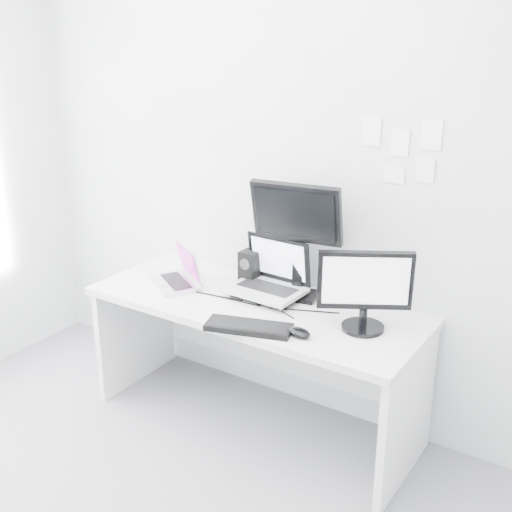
{
  "coord_description": "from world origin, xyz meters",
  "views": [
    {
      "loc": [
        1.73,
        -1.39,
        2.14
      ],
      "look_at": [
        0.02,
        1.23,
        1.0
      ],
      "focal_mm": 46.18,
      "sensor_mm": 36.0,
      "label": 1
    }
  ],
  "objects": [
    {
      "name": "keyboard",
      "position": [
        0.15,
        0.97,
        0.74
      ],
      "size": [
        0.44,
        0.27,
        0.03
      ],
      "primitive_type": "cube",
      "rotation": [
        0.0,
        0.0,
        0.31
      ],
      "color": "black",
      "rests_on": "desk"
    },
    {
      "name": "rear_monitor",
      "position": [
        0.14,
        1.44,
        1.05
      ],
      "size": [
        0.5,
        0.24,
        0.65
      ],
      "primitive_type": "cube",
      "rotation": [
        0.0,
        0.0,
        0.15
      ],
      "color": "black",
      "rests_on": "desk"
    },
    {
      "name": "wall_note_3",
      "position": [
        0.58,
        1.59,
        1.42
      ],
      "size": [
        0.11,
        0.0,
        0.08
      ],
      "primitive_type": "cube",
      "color": "white",
      "rests_on": "back_wall"
    },
    {
      "name": "macbook",
      "position": [
        -0.51,
        1.2,
        0.85
      ],
      "size": [
        0.39,
        0.37,
        0.24
      ],
      "primitive_type": "cube",
      "rotation": [
        0.0,
        0.0,
        -0.55
      ],
      "color": "silver",
      "rests_on": "desk"
    },
    {
      "name": "speaker",
      "position": [
        -0.16,
        1.44,
        0.83
      ],
      "size": [
        0.13,
        0.13,
        0.2
      ],
      "primitive_type": "cube",
      "rotation": [
        0.0,
        0.0,
        -0.43
      ],
      "color": "black",
      "rests_on": "desk"
    },
    {
      "name": "dell_laptop",
      "position": [
        0.01,
        1.33,
        0.89
      ],
      "size": [
        0.4,
        0.31,
        0.32
      ],
      "primitive_type": "cube",
      "rotation": [
        0.0,
        0.0,
        -0.04
      ],
      "color": "silver",
      "rests_on": "desk"
    },
    {
      "name": "samsung_monitor",
      "position": [
        0.61,
        1.27,
        0.93
      ],
      "size": [
        0.49,
        0.4,
        0.41
      ],
      "primitive_type": "cube",
      "rotation": [
        0.0,
        0.0,
        0.53
      ],
      "color": "black",
      "rests_on": "desk"
    },
    {
      "name": "mouse",
      "position": [
        0.39,
        1.04,
        0.75
      ],
      "size": [
        0.14,
        0.1,
        0.04
      ],
      "primitive_type": "ellipsoid",
      "rotation": [
        0.0,
        0.0,
        -0.23
      ],
      "color": "black",
      "rests_on": "desk"
    },
    {
      "name": "wall_note_4",
      "position": [
        0.74,
        1.59,
        1.46
      ],
      "size": [
        0.09,
        0.0,
        0.12
      ],
      "primitive_type": "cube",
      "color": "white",
      "rests_on": "back_wall"
    },
    {
      "name": "wall_note_0",
      "position": [
        0.45,
        1.59,
        1.62
      ],
      "size": [
        0.1,
        0.0,
        0.14
      ],
      "primitive_type": "cube",
      "color": "white",
      "rests_on": "back_wall"
    },
    {
      "name": "desk",
      "position": [
        0.0,
        1.25,
        0.36
      ],
      "size": [
        1.8,
        0.7,
        0.73
      ],
      "primitive_type": "cube",
      "color": "silver",
      "rests_on": "ground"
    },
    {
      "name": "back_wall",
      "position": [
        0.0,
        1.6,
        1.35
      ],
      "size": [
        3.6,
        0.0,
        3.6
      ],
      "primitive_type": "plane",
      "rotation": [
        1.57,
        0.0,
        0.0
      ],
      "color": "silver",
      "rests_on": "ground"
    },
    {
      "name": "wall_note_2",
      "position": [
        0.75,
        1.59,
        1.63
      ],
      "size": [
        0.1,
        0.0,
        0.14
      ],
      "primitive_type": "cube",
      "color": "white",
      "rests_on": "back_wall"
    },
    {
      "name": "wall_note_1",
      "position": [
        0.6,
        1.59,
        1.58
      ],
      "size": [
        0.09,
        0.0,
        0.13
      ],
      "primitive_type": "cube",
      "color": "white",
      "rests_on": "back_wall"
    }
  ]
}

